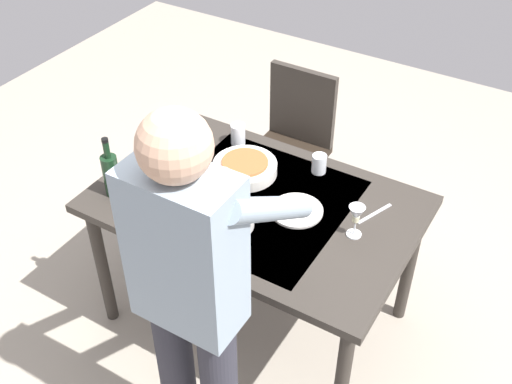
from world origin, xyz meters
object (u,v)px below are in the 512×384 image
object	(u,v)px
wine_glass_left	(196,135)
wine_glass_right	(356,216)
dining_table	(256,215)
serving_bowl_pasta	(245,167)
wine_bottle	(111,174)
dinner_plate_far	(297,210)
water_cup_near_left	(319,164)
person_server	(193,294)
side_bowl_salad	(232,219)
chair_near	(293,138)
water_cup_near_right	(238,134)
dinner_plate_near	(158,187)
water_cup_far_left	(162,139)

from	to	relation	value
wine_glass_left	wine_glass_right	bearing A→B (deg)	170.81
dining_table	serving_bowl_pasta	bearing A→B (deg)	-44.82
wine_bottle	dinner_plate_far	distance (m)	0.83
wine_bottle	wine_glass_left	size ratio (longest dim) A/B	1.96
dinner_plate_far	wine_bottle	bearing A→B (deg)	22.23
wine_glass_right	water_cup_near_left	size ratio (longest dim) A/B	1.64
wine_glass_left	water_cup_near_left	size ratio (longest dim) A/B	1.64
person_server	side_bowl_salad	bearing A→B (deg)	-70.69
wine_glass_right	serving_bowl_pasta	size ratio (longest dim) A/B	0.50
chair_near	serving_bowl_pasta	distance (m)	0.75
wine_glass_right	water_cup_near_right	world-z (taller)	wine_glass_right
water_cup_near_left	wine_glass_right	bearing A→B (deg)	135.57
dining_table	water_cup_near_left	size ratio (longest dim) A/B	15.35
dinner_plate_near	serving_bowl_pasta	bearing A→B (deg)	-133.03
dining_table	serving_bowl_pasta	world-z (taller)	serving_bowl_pasta
wine_glass_left	dinner_plate_near	bearing A→B (deg)	90.62
wine_glass_left	side_bowl_salad	bearing A→B (deg)	140.45
wine_bottle	dinner_plate_far	world-z (taller)	wine_bottle
chair_near	wine_glass_left	size ratio (longest dim) A/B	6.03
wine_bottle	side_bowl_salad	distance (m)	0.58
side_bowl_salad	dinner_plate_near	size ratio (longest dim) A/B	0.78
serving_bowl_pasta	dinner_plate_near	bearing A→B (deg)	46.97
water_cup_near_left	water_cup_far_left	bearing A→B (deg)	16.74
person_server	water_cup_far_left	xyz separation A→B (m)	(0.78, -0.83, -0.14)
side_bowl_salad	dinner_plate_near	bearing A→B (deg)	-5.01
serving_bowl_pasta	dining_table	bearing A→B (deg)	135.18
wine_bottle	water_cup_near_left	size ratio (longest dim) A/B	3.22
dinner_plate_near	water_cup_far_left	bearing A→B (deg)	-56.62
wine_bottle	water_cup_near_left	bearing A→B (deg)	-139.22
water_cup_near_left	water_cup_near_right	size ratio (longest dim) A/B	0.85
wine_glass_left	dinner_plate_far	world-z (taller)	wine_glass_left
wine_glass_right	water_cup_near_right	distance (m)	0.83
chair_near	water_cup_near_left	xyz separation A→B (m)	(-0.40, 0.51, 0.29)
person_server	water_cup_near_right	distance (m)	1.17
chair_near	water_cup_near_left	size ratio (longest dim) A/B	9.91
chair_near	side_bowl_salad	xyz separation A→B (m)	(-0.25, 1.03, 0.28)
serving_bowl_pasta	chair_near	bearing A→B (deg)	-81.11
chair_near	side_bowl_salad	world-z (taller)	chair_near
person_server	water_cup_near_right	xyz separation A→B (m)	(0.49, -1.05, -0.14)
dining_table	wine_glass_left	size ratio (longest dim) A/B	9.33
wine_glass_left	water_cup_far_left	world-z (taller)	wine_glass_left
wine_bottle	wine_glass_left	xyz separation A→B (m)	(-0.14, -0.45, -0.01)
wine_bottle	side_bowl_salad	size ratio (longest dim) A/B	1.64
dinner_plate_far	serving_bowl_pasta	bearing A→B (deg)	-19.46
wine_bottle	dinner_plate_near	distance (m)	0.22
dining_table	water_cup_near_left	world-z (taller)	water_cup_near_left
side_bowl_salad	dinner_plate_far	distance (m)	0.29
wine_glass_right	dining_table	bearing A→B (deg)	2.58
water_cup_near_left	dinner_plate_far	xyz separation A→B (m)	(-0.05, 0.31, -0.04)
dinner_plate_near	dinner_plate_far	distance (m)	0.64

